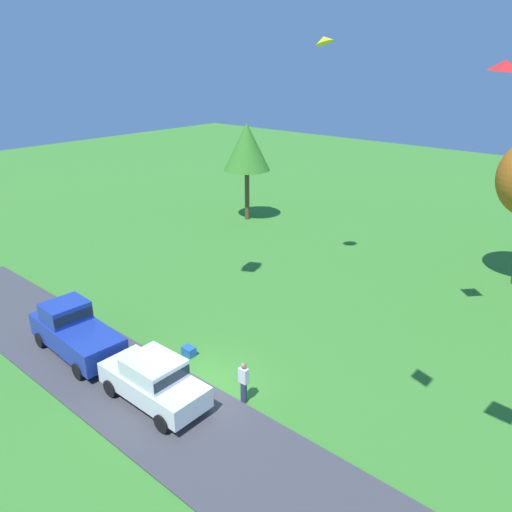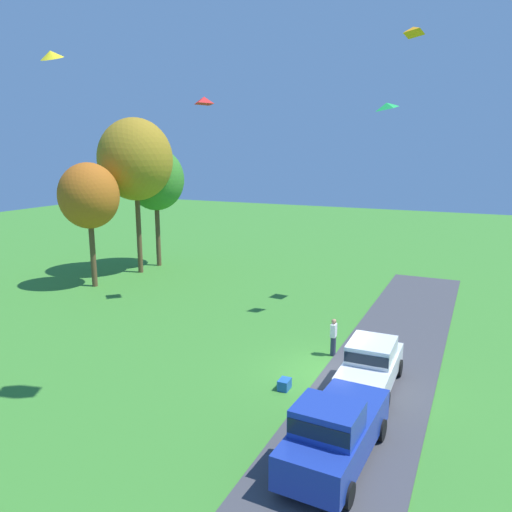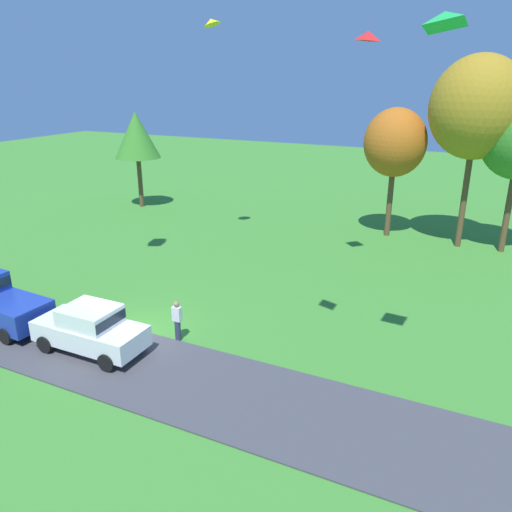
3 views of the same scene
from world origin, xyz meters
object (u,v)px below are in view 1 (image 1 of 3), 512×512
Objects in this scene: kite_diamond_over_trees at (506,66)px; kite_delta_topmost at (324,40)px; cooler_box at (189,351)px; car_pickup_far_end at (74,330)px; person_beside_suv at (244,382)px; tree_left_of_center at (247,147)px; car_sedan_mid_row at (154,379)px.

kite_delta_topmost reaches higher than kite_diamond_over_trees.
kite_diamond_over_trees is at bearing -11.34° from kite_delta_topmost.
kite_delta_topmost is at bearing 92.91° from cooler_box.
car_pickup_far_end is 9.10× the size of cooler_box.
person_beside_suv is 3.05× the size of cooler_box.
car_pickup_far_end is 21.10m from tree_left_of_center.
car_pickup_far_end is 2.98× the size of person_beside_suv.
kite_diamond_over_trees is (8.49, 8.28, 11.48)m from cooler_box.
kite_diamond_over_trees is (12.34, 11.30, 10.58)m from car_pickup_far_end.
kite_diamond_over_trees is (19.63, -7.97, 6.02)m from tree_left_of_center.
tree_left_of_center is 14.19m from kite_delta_topmost.
kite_delta_topmost is (10.63, -6.16, 7.10)m from tree_left_of_center.
tree_left_of_center is at bearing 124.43° from cooler_box.
car_pickup_far_end is 17.85m from kite_delta_topmost.
cooler_box is (11.14, -16.24, -5.46)m from tree_left_of_center.
car_pickup_far_end is at bearing -141.83° from cooler_box.
car_sedan_mid_row is at bearing -56.78° from tree_left_of_center.
tree_left_of_center reaches higher than person_beside_suv.
cooler_box is (-1.43, 2.95, -0.84)m from car_sedan_mid_row.
car_sedan_mid_row is 17.63m from kite_delta_topmost.
person_beside_suv is (7.75, 2.24, -0.23)m from car_pickup_far_end.
person_beside_suv is 1.82× the size of kite_delta_topmost.
tree_left_of_center reaches higher than car_sedan_mid_row.
tree_left_of_center is 20.44m from cooler_box.
person_beside_suv is 23.22m from tree_left_of_center.
tree_left_of_center is at bearing 110.73° from car_pickup_far_end.
tree_left_of_center is 8.18× the size of kite_diamond_over_trees.
cooler_box is at bearing -135.75° from kite_diamond_over_trees.
kite_diamond_over_trees reaches higher than cooler_box.
kite_diamond_over_trees is at bearing -22.10° from tree_left_of_center.
person_beside_suv is 16.70m from kite_delta_topmost.
car_sedan_mid_row is at bearing -64.10° from cooler_box.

